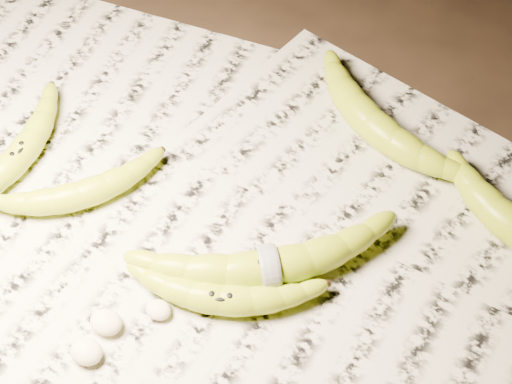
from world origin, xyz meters
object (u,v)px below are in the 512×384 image
at_px(banana_left_a, 18,155).
at_px(banana_taped, 268,267).
at_px(banana_center, 222,298).
at_px(banana_left_b, 80,193).
at_px(banana_upper_a, 372,121).

xyz_separation_m(banana_left_a, banana_taped, (0.32, -0.02, 0.00)).
bearing_deg(banana_left_a, banana_center, -102.28).
xyz_separation_m(banana_left_b, banana_center, (0.20, -0.05, -0.00)).
relative_size(banana_taped, banana_upper_a, 1.17).
bearing_deg(banana_left_a, banana_taped, -92.50).
height_order(banana_left_b, banana_upper_a, banana_upper_a).
distance_m(banana_center, banana_upper_a, 0.29).
relative_size(banana_left_a, banana_left_b, 1.12).
distance_m(banana_left_b, banana_center, 0.21).
bearing_deg(banana_taped, banana_left_b, 144.84).
bearing_deg(banana_upper_a, banana_left_a, -118.94).
bearing_deg(banana_taped, banana_center, -154.84).
height_order(banana_left_a, banana_upper_a, banana_upper_a).
bearing_deg(banana_center, banana_upper_a, 60.14).
bearing_deg(banana_center, banana_left_b, 147.61).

